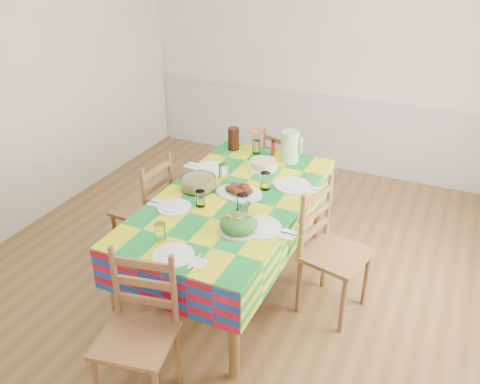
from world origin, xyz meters
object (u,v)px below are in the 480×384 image
object	(u,v)px
meat_platter	(239,191)
chair_left	(147,209)
green_pitcher	(290,146)
chair_far	(285,172)
chair_right	(330,252)
chair_near	(138,334)
dining_table	(231,207)
tea_pitcher	(234,139)

from	to	relation	value
meat_platter	chair_left	bearing A→B (deg)	-174.89
green_pitcher	chair_far	distance (m)	0.71
chair_right	chair_near	bearing A→B (deg)	160.36
chair_far	chair_right	distance (m)	1.55
dining_table	chair_left	size ratio (longest dim) A/B	2.06
green_pitcher	chair_far	world-z (taller)	green_pitcher
dining_table	green_pitcher	xyz separation A→B (m)	(0.18, 0.84, 0.23)
green_pitcher	chair_right	bearing A→B (deg)	-52.36
dining_table	green_pitcher	bearing A→B (deg)	77.82
meat_platter	green_pitcher	distance (m)	0.79
chair_near	chair_left	bearing A→B (deg)	111.22
tea_pitcher	chair_right	xyz separation A→B (m)	(1.22, -0.86, -0.40)
dining_table	chair_right	xyz separation A→B (m)	(0.83, 0.01, -0.20)
dining_table	chair_right	distance (m)	0.85
green_pitcher	chair_right	world-z (taller)	green_pitcher
dining_table	tea_pitcher	bearing A→B (deg)	114.25
chair_left	chair_right	distance (m)	1.65
tea_pitcher	chair_right	world-z (taller)	chair_right
chair_near	dining_table	bearing A→B (deg)	78.74
green_pitcher	chair_near	size ratio (longest dim) A/B	0.28
chair_near	chair_left	xyz separation A→B (m)	(-0.82, 1.30, -0.00)
chair_left	chair_right	size ratio (longest dim) A/B	0.96
tea_pitcher	chair_near	xyz separation A→B (m)	(0.38, -2.17, -0.41)
dining_table	tea_pitcher	size ratio (longest dim) A/B	9.68
dining_table	chair_left	world-z (taller)	chair_left
chair_far	dining_table	bearing A→B (deg)	111.74
tea_pitcher	chair_far	size ratio (longest dim) A/B	0.23
chair_near	chair_right	xyz separation A→B (m)	(0.83, 1.32, 0.01)
chair_right	meat_platter	bearing A→B (deg)	98.10
meat_platter	chair_left	world-z (taller)	chair_left
tea_pitcher	chair_near	distance (m)	2.25
meat_platter	chair_right	bearing A→B (deg)	-4.63
dining_table	green_pitcher	distance (m)	0.89
meat_platter	chair_right	xyz separation A→B (m)	(0.79, -0.06, -0.32)
chair_far	chair_left	size ratio (longest dim) A/B	0.91
meat_platter	tea_pitcher	world-z (taller)	tea_pitcher
dining_table	tea_pitcher	distance (m)	0.97
dining_table	chair_left	distance (m)	0.85
tea_pitcher	chair_left	distance (m)	1.06
dining_table	chair_far	bearing A→B (deg)	90.66
green_pitcher	chair_near	distance (m)	2.20
green_pitcher	meat_platter	bearing A→B (deg)	-100.92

